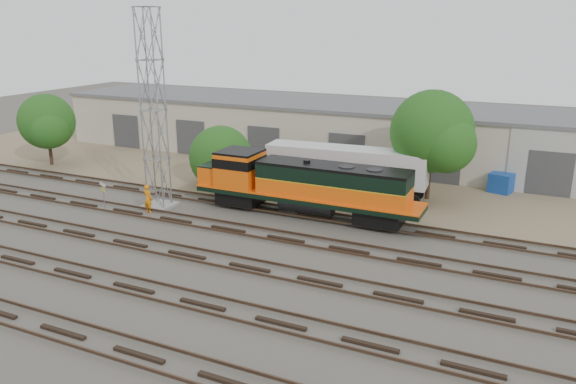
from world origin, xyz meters
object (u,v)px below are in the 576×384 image
at_px(signal_tower, 154,114).
at_px(semi_trailer, 349,166).
at_px(locomotive, 303,185).
at_px(worker, 148,199).

bearing_deg(signal_tower, semi_trailer, 35.53).
relative_size(signal_tower, semi_trailer, 1.11).
xyz_separation_m(locomotive, signal_tower, (-9.94, -2.50, 4.40)).
bearing_deg(semi_trailer, locomotive, -107.89).
distance_m(signal_tower, worker, 5.75).
bearing_deg(signal_tower, worker, -85.84).
distance_m(locomotive, worker, 10.63).
distance_m(locomotive, semi_trailer, 5.72).
bearing_deg(worker, locomotive, -145.95).
height_order(signal_tower, worker, signal_tower).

